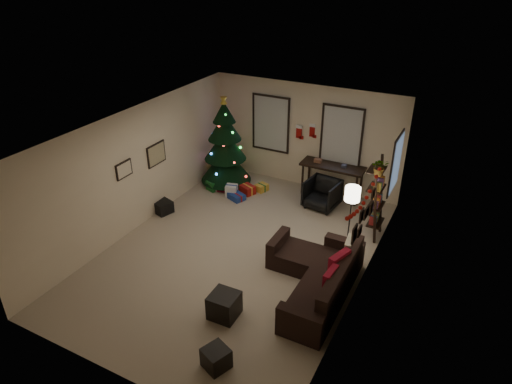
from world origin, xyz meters
TOP-DOWN VIEW (x-y plane):
  - floor at (0.00, 0.00)m, footprint 7.00×7.00m
  - ceiling at (0.00, 0.00)m, footprint 7.00×7.00m
  - wall_back at (0.00, 3.50)m, footprint 5.00×0.00m
  - wall_front at (0.00, -3.50)m, footprint 5.00×0.00m
  - wall_left at (-2.50, 0.00)m, footprint 0.00×7.00m
  - wall_right at (2.50, 0.00)m, footprint 0.00×7.00m
  - window_back_left at (-0.95, 3.47)m, footprint 1.05×0.06m
  - window_back_right at (0.95, 3.47)m, footprint 1.05×0.06m
  - window_right_wall at (2.47, 2.55)m, footprint 0.06×0.90m
  - christmas_tree at (-1.83, 2.59)m, footprint 1.32×1.32m
  - presents at (-1.27, 2.20)m, footprint 1.43×1.00m
  - sofa at (1.87, -0.34)m, footprint 1.68×2.46m
  - pillow_red_a at (2.21, -0.77)m, footprint 0.15×0.42m
  - pillow_red_b at (2.21, -0.31)m, footprint 0.28×0.50m
  - pillow_cream at (2.21, 0.27)m, footprint 0.17×0.44m
  - ottoman_near at (0.69, -1.71)m, footprint 0.47×0.47m
  - ottoman_far at (1.14, -2.70)m, footprint 0.46×0.46m
  - desk at (0.87, 3.22)m, footprint 1.57×0.56m
  - desk_chair at (0.86, 2.57)m, footprint 0.76×0.73m
  - bookshelf at (2.30, 1.88)m, footprint 0.30×0.54m
  - potted_plant at (2.30, 1.67)m, footprint 0.52×0.49m
  - floor_lamp at (1.95, 1.14)m, footprint 0.31×0.31m
  - art_map at (-2.48, 0.68)m, footprint 0.04×0.60m
  - art_abstract at (-2.48, -0.38)m, footprint 0.04×0.45m
  - gallery at (2.48, -0.07)m, footprint 0.03×1.25m
  - garland at (2.45, -0.09)m, footprint 0.08×1.90m
  - stocking_left at (-0.14, 3.44)m, footprint 0.20×0.05m
  - stocking_right at (0.19, 3.51)m, footprint 0.20×0.05m
  - storage_bin at (-2.47, 0.62)m, footprint 0.65×0.53m

SIDE VIEW (x-z plane):
  - floor at x=0.00m, z-range 0.00..0.00m
  - presents at x=-1.27m, z-range -0.04..0.26m
  - storage_bin at x=-2.47m, z-range 0.00..0.28m
  - ottoman_far at x=1.14m, z-range 0.00..0.34m
  - ottoman_near at x=0.69m, z-range 0.00..0.44m
  - sofa at x=1.87m, z-range -0.14..0.68m
  - desk_chair at x=0.86m, z-range 0.00..0.71m
  - pillow_cream at x=2.21m, z-range 0.42..0.84m
  - pillow_red_a at x=2.21m, z-range 0.43..0.85m
  - pillow_red_b at x=2.21m, z-range 0.40..0.88m
  - desk at x=0.87m, z-range 0.32..1.17m
  - bookshelf at x=2.30m, z-range -0.03..1.80m
  - christmas_tree at x=-1.83m, z-range -0.21..2.24m
  - floor_lamp at x=1.95m, z-range 0.49..1.94m
  - wall_left at x=-2.50m, z-range -2.15..4.85m
  - wall_right at x=2.50m, z-range -2.15..4.85m
  - wall_back at x=0.00m, z-range -1.15..3.85m
  - wall_front at x=0.00m, z-range -1.15..3.85m
  - art_map at x=-2.48m, z-range 1.20..1.70m
  - stocking_left at x=-0.14m, z-range 1.30..1.66m
  - window_right_wall at x=2.47m, z-range 0.85..2.15m
  - art_abstract at x=-2.48m, z-range 1.33..1.68m
  - stocking_right at x=0.19m, z-range 1.37..1.73m
  - window_back_left at x=-0.95m, z-range 0.80..2.30m
  - window_back_right at x=0.95m, z-range 0.80..2.30m
  - gallery at x=2.48m, z-range 1.30..1.84m
  - potted_plant at x=2.30m, z-range 1.56..2.04m
  - garland at x=2.45m, z-range 1.82..2.12m
  - ceiling at x=0.00m, z-range 2.70..2.70m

